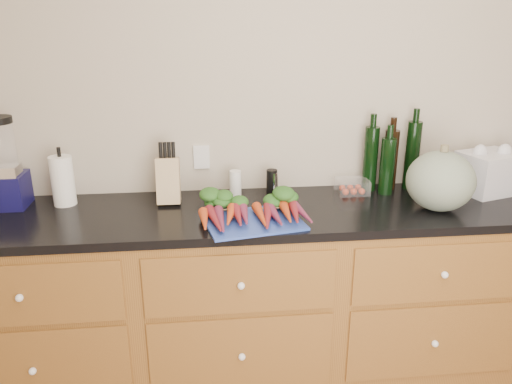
{
  "coord_description": "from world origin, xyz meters",
  "views": [
    {
      "loc": [
        -0.58,
        -0.87,
        1.79
      ],
      "look_at": [
        -0.36,
        1.2,
        1.06
      ],
      "focal_mm": 35.0,
      "sensor_mm": 36.0,
      "label": 1
    }
  ],
  "objects": [
    {
      "name": "wall_back",
      "position": [
        0.0,
        1.62,
        1.3
      ],
      "size": [
        4.1,
        0.05,
        2.6
      ],
      "primitive_type": "cube",
      "color": "#BFB29E",
      "rests_on": "ground"
    },
    {
      "name": "cabinets",
      "position": [
        0.0,
        1.3,
        0.45
      ],
      "size": [
        3.6,
        0.64,
        0.9
      ],
      "color": "brown",
      "rests_on": "ground"
    },
    {
      "name": "countertop",
      "position": [
        0.0,
        1.3,
        0.92
      ],
      "size": [
        3.64,
        0.62,
        0.04
      ],
      "primitive_type": "cube",
      "color": "black",
      "rests_on": "cabinets"
    },
    {
      "name": "cutting_board",
      "position": [
        -0.38,
        1.14,
        0.95
      ],
      "size": [
        0.46,
        0.39,
        0.01
      ],
      "primitive_type": "cube",
      "rotation": [
        0.0,
        0.0,
        0.19
      ],
      "color": "#2C49AB",
      "rests_on": "countertop"
    },
    {
      "name": "carrots",
      "position": [
        -0.38,
        1.19,
        0.98
      ],
      "size": [
        0.47,
        0.34,
        0.07
      ],
      "color": "#C64017",
      "rests_on": "cutting_board"
    },
    {
      "name": "squash",
      "position": [
        0.49,
        1.21,
        1.08
      ],
      "size": [
        0.31,
        0.31,
        0.28
      ],
      "primitive_type": "ellipsoid",
      "color": "slate",
      "rests_on": "countertop"
    },
    {
      "name": "blender_appliance",
      "position": [
        -1.51,
        1.46,
        1.13
      ],
      "size": [
        0.17,
        0.17,
        0.43
      ],
      "color": "#100E41",
      "rests_on": "countertop"
    },
    {
      "name": "paper_towel",
      "position": [
        -1.26,
        1.46,
        1.06
      ],
      "size": [
        0.11,
        0.11,
        0.24
      ],
      "primitive_type": "cylinder",
      "color": "white",
      "rests_on": "countertop"
    },
    {
      "name": "knife_block",
      "position": [
        -0.76,
        1.44,
        1.05
      ],
      "size": [
        0.11,
        0.11,
        0.22
      ],
      "primitive_type": "cube",
      "color": "tan",
      "rests_on": "countertop"
    },
    {
      "name": "grinder_salt",
      "position": [
        -0.44,
        1.48,
        1.01
      ],
      "size": [
        0.06,
        0.06,
        0.14
      ],
      "primitive_type": "cylinder",
      "color": "white",
      "rests_on": "countertop"
    },
    {
      "name": "grinder_pepper",
      "position": [
        -0.25,
        1.48,
        1.01
      ],
      "size": [
        0.05,
        0.05,
        0.13
      ],
      "primitive_type": "cylinder",
      "color": "black",
      "rests_on": "countertop"
    },
    {
      "name": "canister_chrome",
      "position": [
        -0.25,
        1.48,
        1.0
      ],
      "size": [
        0.05,
        0.05,
        0.12
      ],
      "primitive_type": "cylinder",
      "color": "silver",
      "rests_on": "countertop"
    },
    {
      "name": "tomato_box",
      "position": [
        0.16,
        1.47,
        0.98
      ],
      "size": [
        0.16,
        0.13,
        0.07
      ],
      "primitive_type": "cube",
      "color": "white",
      "rests_on": "countertop"
    },
    {
      "name": "bottles",
      "position": [
        0.36,
        1.51,
        1.1
      ],
      "size": [
        0.29,
        0.15,
        0.35
      ],
      "color": "black",
      "rests_on": "countertop"
    },
    {
      "name": "grocery_bag",
      "position": [
        0.86,
        1.42,
        1.04
      ],
      "size": [
        0.33,
        0.3,
        0.21
      ],
      "primitive_type": null,
      "rotation": [
        0.0,
        0.0,
        0.29
      ],
      "color": "white",
      "rests_on": "countertop"
    }
  ]
}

